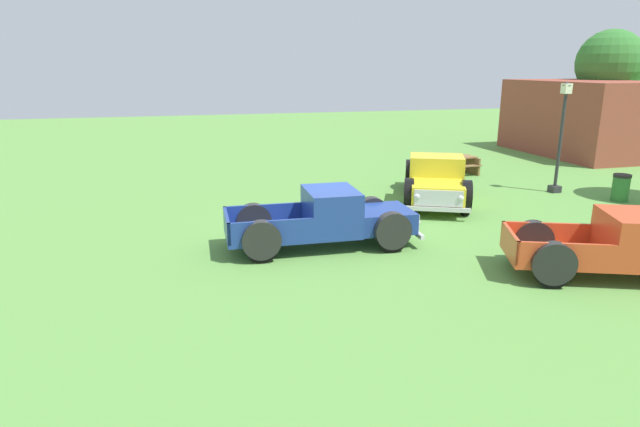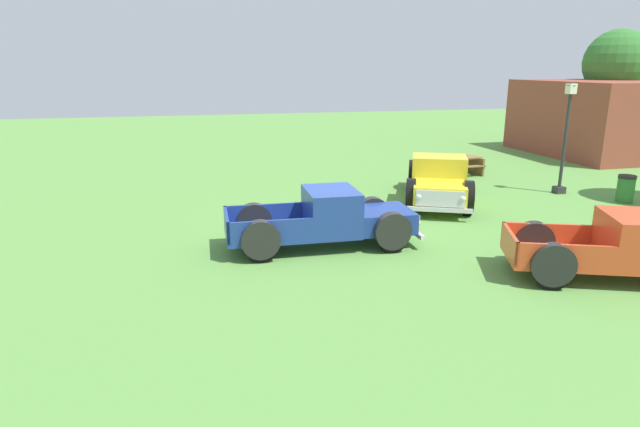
{
  "view_description": "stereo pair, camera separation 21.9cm",
  "coord_description": "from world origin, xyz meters",
  "px_view_note": "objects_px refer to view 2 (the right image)",
  "views": [
    {
      "loc": [
        13.59,
        -3.93,
        4.59
      ],
      "look_at": [
        0.69,
        -0.46,
        0.9
      ],
      "focal_mm": 30.07,
      "sensor_mm": 36.0,
      "label": 1
    },
    {
      "loc": [
        13.64,
        -3.72,
        4.59
      ],
      "look_at": [
        0.69,
        -0.46,
        0.9
      ],
      "focal_mm": 30.07,
      "sensor_mm": 36.0,
      "label": 2
    }
  ],
  "objects_px": {
    "pickup_truck_behind_left": "(438,181)",
    "oak_tree_west": "(618,63)",
    "pickup_truck_behind_right": "(636,249)",
    "trash_can": "(626,189)",
    "pickup_truck_foreground": "(333,219)",
    "picnic_table": "(459,163)",
    "lamp_post_near": "(565,136)"
  },
  "relations": [
    {
      "from": "pickup_truck_behind_right",
      "to": "picnic_table",
      "type": "relative_size",
      "value": 2.71
    },
    {
      "from": "pickup_truck_foreground",
      "to": "picnic_table",
      "type": "relative_size",
      "value": 2.66
    },
    {
      "from": "pickup_truck_behind_left",
      "to": "oak_tree_west",
      "type": "distance_m",
      "value": 18.25
    },
    {
      "from": "pickup_truck_behind_right",
      "to": "oak_tree_west",
      "type": "xyz_separation_m",
      "value": [
        -16.71,
        14.06,
        4.02
      ]
    },
    {
      "from": "pickup_truck_behind_left",
      "to": "pickup_truck_behind_right",
      "type": "distance_m",
      "value": 7.45
    },
    {
      "from": "pickup_truck_behind_left",
      "to": "trash_can",
      "type": "relative_size",
      "value": 5.95
    },
    {
      "from": "lamp_post_near",
      "to": "picnic_table",
      "type": "height_order",
      "value": "lamp_post_near"
    },
    {
      "from": "trash_can",
      "to": "oak_tree_west",
      "type": "relative_size",
      "value": 0.14
    },
    {
      "from": "pickup_truck_behind_left",
      "to": "oak_tree_west",
      "type": "relative_size",
      "value": 0.86
    },
    {
      "from": "picnic_table",
      "to": "oak_tree_west",
      "type": "relative_size",
      "value": 0.29
    },
    {
      "from": "pickup_truck_behind_left",
      "to": "trash_can",
      "type": "height_order",
      "value": "pickup_truck_behind_left"
    },
    {
      "from": "pickup_truck_behind_left",
      "to": "pickup_truck_behind_right",
      "type": "xyz_separation_m",
      "value": [
        7.36,
        1.11,
        -0.08
      ]
    },
    {
      "from": "pickup_truck_foreground",
      "to": "pickup_truck_behind_left",
      "type": "relative_size",
      "value": 0.89
    },
    {
      "from": "pickup_truck_behind_left",
      "to": "picnic_table",
      "type": "height_order",
      "value": "pickup_truck_behind_left"
    },
    {
      "from": "picnic_table",
      "to": "oak_tree_west",
      "type": "distance_m",
      "value": 13.66
    },
    {
      "from": "pickup_truck_behind_left",
      "to": "picnic_table",
      "type": "xyz_separation_m",
      "value": [
        -4.41,
        3.16,
        -0.29
      ]
    },
    {
      "from": "pickup_truck_foreground",
      "to": "pickup_truck_behind_right",
      "type": "bearing_deg",
      "value": 56.42
    },
    {
      "from": "pickup_truck_foreground",
      "to": "pickup_truck_behind_left",
      "type": "distance_m",
      "value": 5.87
    },
    {
      "from": "lamp_post_near",
      "to": "pickup_truck_behind_right",
      "type": "bearing_deg",
      "value": -27.5
    },
    {
      "from": "pickup_truck_foreground",
      "to": "oak_tree_west",
      "type": "relative_size",
      "value": 0.77
    },
    {
      "from": "trash_can",
      "to": "pickup_truck_foreground",
      "type": "bearing_deg",
      "value": -79.61
    },
    {
      "from": "trash_can",
      "to": "oak_tree_west",
      "type": "bearing_deg",
      "value": 140.91
    },
    {
      "from": "lamp_post_near",
      "to": "picnic_table",
      "type": "bearing_deg",
      "value": -154.9
    },
    {
      "from": "pickup_truck_behind_left",
      "to": "trash_can",
      "type": "xyz_separation_m",
      "value": [
        1.46,
        6.39,
        -0.3
      ]
    },
    {
      "from": "pickup_truck_foreground",
      "to": "oak_tree_west",
      "type": "height_order",
      "value": "oak_tree_west"
    },
    {
      "from": "pickup_truck_behind_left",
      "to": "lamp_post_near",
      "type": "relative_size",
      "value": 1.39
    },
    {
      "from": "pickup_truck_behind_right",
      "to": "trash_can",
      "type": "distance_m",
      "value": 7.92
    },
    {
      "from": "lamp_post_near",
      "to": "oak_tree_west",
      "type": "height_order",
      "value": "oak_tree_west"
    },
    {
      "from": "pickup_truck_behind_left",
      "to": "lamp_post_near",
      "type": "height_order",
      "value": "lamp_post_near"
    },
    {
      "from": "pickup_truck_foreground",
      "to": "trash_can",
      "type": "relative_size",
      "value": 5.3
    },
    {
      "from": "lamp_post_near",
      "to": "oak_tree_west",
      "type": "xyz_separation_m",
      "value": [
        -9.06,
        10.08,
        2.6
      ]
    },
    {
      "from": "lamp_post_near",
      "to": "pickup_truck_foreground",
      "type": "bearing_deg",
      "value": -68.89
    }
  ]
}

